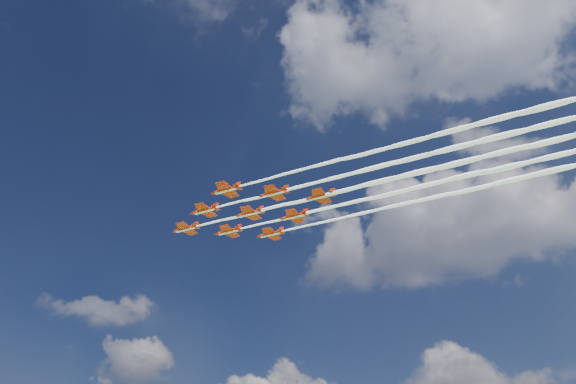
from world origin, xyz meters
name	(u,v)px	position (x,y,z in m)	size (l,w,h in m)	color
jet_lead	(339,192)	(33.74, 3.94, 84.36)	(101.52, 12.29, 2.31)	red
jet_row2_port	(370,169)	(44.84, -1.83, 84.36)	(101.52, 12.29, 2.31)	red
jet_row2_starb	(385,195)	(43.81, 11.36, 84.36)	(101.52, 12.29, 2.31)	red
jet_row3_port	(405,143)	(55.95, -7.59, 84.36)	(101.52, 12.29, 2.31)	red
jet_row3_centre	(419,173)	(54.92, 5.59, 84.36)	(101.52, 12.29, 2.31)	red
jet_row3_starb	(430,198)	(53.89, 18.78, 84.36)	(101.52, 12.29, 2.31)	red
jet_row4_port	(457,147)	(66.02, -0.17, 84.36)	(101.52, 12.29, 2.31)	red
jet_row4_starb	(466,176)	(64.99, 13.01, 84.36)	(101.52, 12.29, 2.31)	red
jet_tail	(507,151)	(76.09, 7.25, 84.36)	(101.52, 12.29, 2.31)	red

